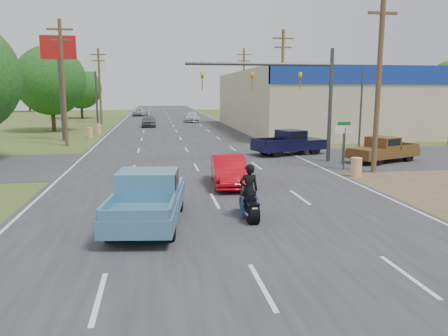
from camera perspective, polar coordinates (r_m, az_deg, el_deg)
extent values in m
plane|color=#3B4F1F|center=(10.33, 4.97, -15.21)|extent=(200.00, 200.00, 0.00)
cube|color=#2D2D30|center=(49.32, -6.25, 4.80)|extent=(15.00, 180.00, 0.02)
cube|color=#2D2D30|center=(27.52, -4.03, 0.77)|extent=(120.00, 10.00, 0.02)
cube|color=brown|center=(23.66, 25.49, -1.71)|extent=(8.00, 18.00, 0.01)
cube|color=#B7A88C|center=(59.88, 26.29, 7.89)|extent=(50.00, 28.00, 6.60)
cylinder|color=#4C3823|center=(25.03, 19.55, 10.79)|extent=(0.28, 0.28, 10.00)
cube|color=#4C3823|center=(25.34, 20.02, 18.49)|extent=(1.60, 0.14, 0.14)
cylinder|color=#4C3823|center=(41.77, 7.61, 10.70)|extent=(0.28, 0.28, 10.00)
cube|color=#4C3823|center=(42.05, 7.75, 16.43)|extent=(2.00, 0.14, 0.14)
cube|color=#4C3823|center=(41.96, 7.72, 15.35)|extent=(1.60, 0.14, 0.14)
cylinder|color=#4C3823|center=(59.26, 2.60, 10.53)|extent=(0.28, 0.28, 10.00)
cube|color=#4C3823|center=(59.45, 2.63, 14.58)|extent=(2.00, 0.14, 0.14)
cube|color=#4C3823|center=(59.39, 2.62, 13.81)|extent=(1.60, 0.14, 0.14)
cylinder|color=#4C3823|center=(37.77, -20.26, 10.28)|extent=(0.28, 0.28, 10.00)
cube|color=#4C3823|center=(38.07, -20.66, 16.60)|extent=(2.00, 0.14, 0.14)
cube|color=#4C3823|center=(37.97, -20.58, 15.40)|extent=(1.60, 0.14, 0.14)
cylinder|color=#4C3823|center=(61.49, -15.91, 10.15)|extent=(0.28, 0.28, 10.00)
cube|color=#4C3823|center=(61.68, -16.10, 14.05)|extent=(2.00, 0.14, 0.14)
cube|color=#4C3823|center=(61.62, -16.07, 13.31)|extent=(1.60, 0.14, 0.14)
cylinder|color=#422D19|center=(52.35, -21.40, 6.24)|extent=(0.44, 0.44, 3.24)
sphere|color=#174213|center=(52.30, -21.68, 10.57)|extent=(7.56, 7.56, 7.56)
cylinder|color=#422D19|center=(76.06, -18.08, 7.24)|extent=(0.44, 0.44, 2.88)
sphere|color=#174213|center=(76.01, -18.22, 9.89)|extent=(6.72, 6.72, 6.72)
cylinder|color=#422D19|center=(97.68, 27.23, 7.34)|extent=(0.44, 0.44, 3.60)
cylinder|color=#422D19|center=(109.00, 8.40, 8.44)|extent=(0.44, 0.44, 3.42)
sphere|color=#174213|center=(108.98, 8.46, 10.63)|extent=(7.98, 7.98, 7.98)
cylinder|color=#422D19|center=(107.72, -24.07, 7.77)|extent=(0.44, 0.44, 3.78)
sphere|color=#174213|center=(107.71, -24.24, 10.22)|extent=(8.82, 8.82, 8.82)
cylinder|color=orange|center=(23.77, 16.88, 0.10)|extent=(0.56, 0.56, 1.00)
cylinder|color=orange|center=(31.68, 10.89, 2.72)|extent=(0.56, 0.56, 1.00)
cylinder|color=orange|center=(43.68, -17.11, 4.41)|extent=(0.56, 0.56, 1.00)
cylinder|color=orange|center=(47.60, -16.08, 4.88)|extent=(0.56, 0.56, 1.00)
cylinder|color=#3F3F44|center=(41.88, -20.52, 9.48)|extent=(0.30, 0.30, 9.00)
cube|color=#B21414|center=(42.05, -20.83, 14.52)|extent=(3.00, 0.35, 2.00)
cylinder|color=#3F3F44|center=(65.58, -16.35, 9.65)|extent=(0.30, 0.30, 9.00)
cube|color=white|center=(65.69, -16.51, 12.88)|extent=(3.00, 0.35, 2.00)
cylinder|color=#3F3F44|center=(25.54, 15.43, 2.42)|extent=(0.08, 0.08, 2.40)
cube|color=white|center=(25.43, 15.54, 4.88)|extent=(1.20, 0.05, 0.45)
cylinder|color=#3F3F44|center=(27.15, 15.29, 2.85)|extent=(0.08, 0.08, 2.40)
cube|color=#0C591E|center=(27.02, 15.42, 5.59)|extent=(0.80, 0.04, 0.22)
cylinder|color=#3F3F44|center=(28.23, 13.70, 7.87)|extent=(0.24, 0.24, 7.00)
cylinder|color=#3F3F44|center=(26.87, 4.77, 13.36)|extent=(9.00, 0.18, 0.18)
imported|color=gold|center=(27.54, 9.94, 12.22)|extent=(0.18, 0.40, 1.10)
imported|color=gold|center=(26.73, 3.69, 12.42)|extent=(0.18, 0.40, 1.10)
imported|color=gold|center=(26.24, -2.87, 12.48)|extent=(0.18, 0.40, 1.10)
imported|color=red|center=(20.54, 0.64, -0.38)|extent=(1.77, 4.37, 1.41)
cylinder|color=black|center=(14.71, 3.81, -6.05)|extent=(0.35, 0.69, 0.68)
cylinder|color=black|center=(16.10, 2.49, -4.62)|extent=(0.14, 0.68, 0.68)
cube|color=black|center=(15.35, 3.11, -4.21)|extent=(0.26, 1.24, 0.31)
cube|color=black|center=(15.54, 2.89, -3.24)|extent=(0.28, 0.57, 0.23)
cube|color=black|center=(15.02, 3.39, -3.88)|extent=(0.32, 0.57, 0.10)
cylinder|color=white|center=(15.79, 2.64, -2.16)|extent=(0.67, 0.07, 0.05)
cube|color=white|center=(14.43, 4.05, -5.43)|extent=(0.19, 0.03, 0.12)
imported|color=black|center=(15.14, 3.25, -3.29)|extent=(0.69, 0.46, 1.85)
cylinder|color=black|center=(16.56, -12.08, -4.14)|extent=(0.42, 0.87, 0.84)
cylinder|color=black|center=(16.33, -5.98, -4.17)|extent=(0.42, 0.87, 0.84)
cylinder|color=black|center=(13.48, -14.62, -7.50)|extent=(0.42, 0.87, 0.84)
cylinder|color=black|center=(13.19, -7.09, -7.63)|extent=(0.42, 0.87, 0.84)
cube|color=teal|center=(14.80, -9.90, -4.83)|extent=(2.79, 5.68, 0.54)
cube|color=teal|center=(16.29, -9.11, -2.19)|extent=(2.24, 2.31, 0.19)
cube|color=teal|center=(14.74, -9.93, -2.04)|extent=(2.12, 1.87, 0.89)
cube|color=black|center=(14.71, -9.94, -1.45)|extent=(2.12, 1.55, 0.47)
cube|color=teal|center=(12.15, -11.79, -6.12)|extent=(1.92, 0.33, 0.31)
cylinder|color=black|center=(32.71, 9.98, 2.80)|extent=(0.85, 0.52, 0.80)
cylinder|color=black|center=(31.37, 11.75, 2.44)|extent=(0.85, 0.52, 0.80)
cylinder|color=black|center=(31.02, 5.26, 2.52)|extent=(0.85, 0.52, 0.80)
cylinder|color=black|center=(29.60, 6.92, 2.14)|extent=(0.85, 0.52, 0.80)
cube|color=black|center=(31.12, 8.54, 2.89)|extent=(5.56, 3.40, 0.52)
cube|color=black|center=(31.97, 10.88, 3.60)|extent=(2.44, 2.39, 0.18)
cube|color=black|center=(31.10, 8.73, 4.14)|extent=(2.02, 2.21, 0.85)
cube|color=black|center=(31.09, 8.74, 4.41)|extent=(1.73, 2.16, 0.45)
cube|color=black|center=(29.73, 4.47, 3.42)|extent=(0.60, 1.79, 0.30)
cylinder|color=black|center=(27.71, 19.42, 1.05)|extent=(0.79, 0.54, 0.74)
cylinder|color=black|center=(28.71, 17.03, 1.47)|extent=(0.79, 0.54, 0.74)
cylinder|color=black|center=(29.99, 22.94, 1.46)|extent=(0.79, 0.54, 0.74)
cylinder|color=black|center=(30.91, 20.61, 1.84)|extent=(0.79, 0.54, 0.74)
cube|color=brown|center=(29.28, 20.07, 1.86)|extent=(5.16, 3.54, 0.48)
cube|color=brown|center=(28.14, 18.26, 2.29)|extent=(2.36, 2.32, 0.17)
cube|color=brown|center=(29.13, 20.03, 3.07)|extent=(1.98, 2.12, 0.79)
cube|color=black|center=(29.12, 20.04, 3.35)|extent=(1.73, 2.05, 0.42)
cube|color=brown|center=(31.11, 22.84, 2.81)|extent=(0.72, 1.60, 0.28)
imported|color=#5B5A60|center=(56.14, -9.80, 6.08)|extent=(1.76, 4.35, 1.48)
imported|color=silver|center=(64.18, -4.21, 6.64)|extent=(2.23, 5.02, 1.43)
imported|color=silver|center=(81.68, -10.89, 7.16)|extent=(2.87, 5.08, 1.34)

